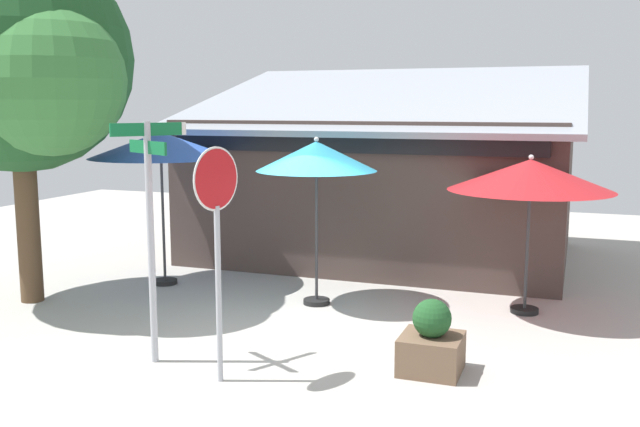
% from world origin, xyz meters
% --- Properties ---
extents(ground_plane, '(28.00, 28.00, 0.10)m').
position_xyz_m(ground_plane, '(0.00, 0.00, -0.05)').
color(ground_plane, '#ADA8A0').
extents(cafe_building, '(8.15, 5.93, 4.19)m').
position_xyz_m(cafe_building, '(-0.31, 5.95, 1.59)').
color(cafe_building, '#473833').
rests_on(cafe_building, ground).
extents(street_sign_post, '(0.84, 0.89, 3.08)m').
position_xyz_m(street_sign_post, '(-1.34, -1.56, 1.90)').
color(street_sign_post, '#A8AAB2').
rests_on(street_sign_post, ground).
extents(stop_sign, '(0.19, 0.73, 2.80)m').
position_xyz_m(stop_sign, '(-0.24, -1.86, 1.94)').
color(stop_sign, '#A8AAB2').
rests_on(stop_sign, ground).
extents(patio_umbrella_royal_blue_left, '(2.58, 2.58, 2.87)m').
position_xyz_m(patio_umbrella_royal_blue_left, '(-3.42, 1.94, 2.56)').
color(patio_umbrella_royal_blue_left, black).
rests_on(patio_umbrella_royal_blue_left, ground).
extents(patio_umbrella_teal_center, '(1.97, 1.97, 2.77)m').
position_xyz_m(patio_umbrella_teal_center, '(-0.32, 1.66, 2.44)').
color(patio_umbrella_teal_center, black).
rests_on(patio_umbrella_teal_center, ground).
extents(patio_umbrella_crimson_right, '(2.55, 2.55, 2.52)m').
position_xyz_m(patio_umbrella_crimson_right, '(2.97, 2.32, 2.19)').
color(patio_umbrella_crimson_right, black).
rests_on(patio_umbrella_crimson_right, ground).
extents(shade_tree, '(3.98, 3.66, 5.84)m').
position_xyz_m(shade_tree, '(-4.70, 0.09, 3.92)').
color(shade_tree, brown).
rests_on(shade_tree, ground).
extents(sidewalk_planter, '(0.74, 0.74, 0.92)m').
position_xyz_m(sidewalk_planter, '(2.07, -0.69, 0.37)').
color(sidewalk_planter, brown).
rests_on(sidewalk_planter, ground).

